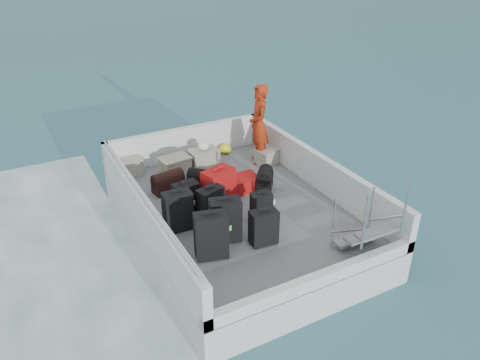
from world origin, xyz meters
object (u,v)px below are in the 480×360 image
object	(u,v)px
suitcase_8	(241,184)
crate_3	(268,156)
suitcase_3	(225,221)
crate_2	(204,159)
suitcase_5	(219,190)
crate_0	(128,168)
suitcase_1	(178,211)
suitcase_2	(186,199)
passenger	(259,125)
suitcase_6	(264,228)
suitcase_0	(211,236)
suitcase_7	(261,207)
crate_1	(175,166)
suitcase_4	(211,206)

from	to	relation	value
suitcase_8	crate_3	distance (m)	1.34
suitcase_3	crate_2	world-z (taller)	suitcase_3
suitcase_5	crate_0	xyz separation A→B (m)	(-1.06, 2.08, -0.22)
suitcase_1	suitcase_2	distance (m)	0.47
suitcase_3	passenger	bearing A→B (deg)	64.55
suitcase_2	suitcase_6	size ratio (longest dim) A/B	1.03
passenger	crate_0	bearing A→B (deg)	-87.24
suitcase_1	suitcase_2	xyz separation A→B (m)	(0.30, 0.36, -0.04)
crate_0	suitcase_1	bearing A→B (deg)	-85.95
suitcase_0	suitcase_6	xyz separation A→B (m)	(0.88, -0.08, -0.08)
suitcase_6	crate_2	world-z (taller)	suitcase_6
suitcase_7	suitcase_0	bearing A→B (deg)	-143.58
suitcase_2	suitcase_5	distance (m)	0.60
crate_0	passenger	distance (m)	2.85
suitcase_5	suitcase_6	size ratio (longest dim) A/B	1.28
crate_1	suitcase_6	bearing A→B (deg)	-83.46
suitcase_3	crate_3	size ratio (longest dim) A/B	1.45
suitcase_2	crate_3	world-z (taller)	suitcase_2
suitcase_8	passenger	size ratio (longest dim) A/B	0.40
suitcase_6	suitcase_2	bearing A→B (deg)	124.08
suitcase_0	passenger	world-z (taller)	passenger
crate_0	crate_3	bearing A→B (deg)	-17.50
suitcase_1	suitcase_7	world-z (taller)	suitcase_1
suitcase_5	suitcase_8	world-z (taller)	suitcase_5
suitcase_4	suitcase_7	bearing A→B (deg)	-39.74
suitcase_3	suitcase_1	bearing A→B (deg)	144.15
suitcase_0	suitcase_7	bearing A→B (deg)	39.26
suitcase_1	crate_2	xyz separation A→B (m)	(1.37, 1.99, -0.18)
suitcase_0	suitcase_1	bearing A→B (deg)	114.25
crate_0	passenger	world-z (taller)	passenger
suitcase_3	suitcase_5	distance (m)	1.01
crate_0	crate_2	distance (m)	1.58
suitcase_6	suitcase_0	bearing A→B (deg)	-178.97
passenger	suitcase_3	bearing A→B (deg)	-22.41
crate_3	passenger	distance (m)	0.74
crate_0	suitcase_5	bearing A→B (deg)	-63.08
suitcase_1	suitcase_7	xyz separation A→B (m)	(1.37, -0.40, -0.09)
suitcase_3	suitcase_7	distance (m)	0.87
suitcase_1	suitcase_4	distance (m)	0.57
crate_1	suitcase_3	bearing A→B (deg)	-93.38
suitcase_1	suitcase_6	world-z (taller)	suitcase_1
suitcase_4	passenger	distance (m)	2.63
suitcase_0	suitcase_1	size ratio (longest dim) A/B	1.09
crate_2	crate_3	xyz separation A→B (m)	(1.29, -0.52, -0.02)
suitcase_2	passenger	world-z (taller)	passenger
suitcase_4	passenger	size ratio (longest dim) A/B	0.38
suitcase_5	suitcase_7	size ratio (longest dim) A/B	1.50
suitcase_6	passenger	xyz separation A→B (m)	(1.46, 2.68, 0.56)
suitcase_7	suitcase_1	bearing A→B (deg)	175.52
suitcase_3	crate_2	distance (m)	2.79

